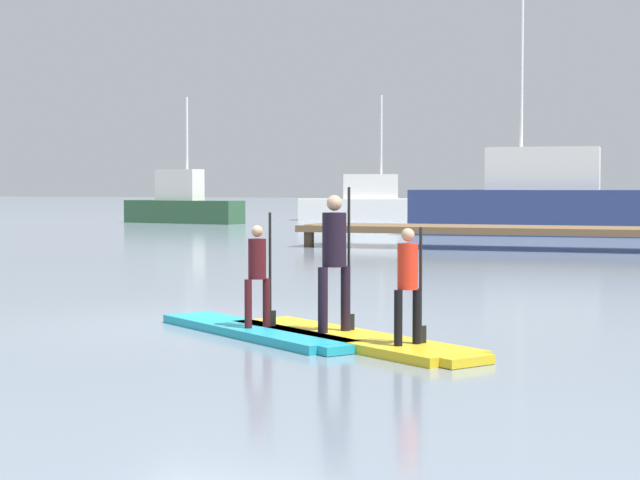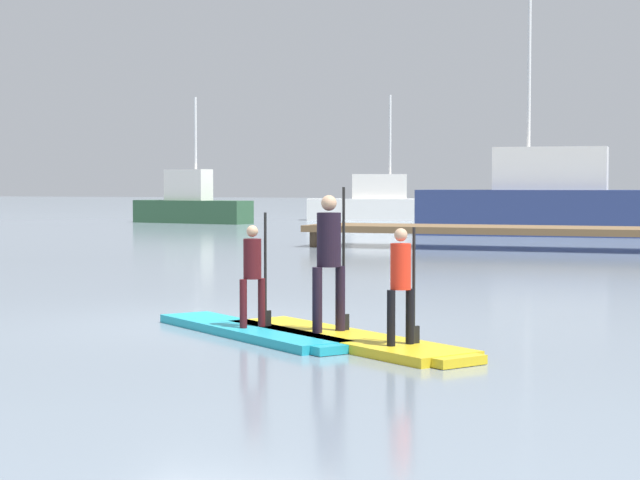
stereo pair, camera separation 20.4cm
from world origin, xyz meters
The scene contains 10 objects.
ground_plane centered at (0.00, 0.00, 0.00)m, with size 240.00×240.00×0.00m, color gray.
paddleboard_near centered at (0.93, -0.93, 0.05)m, with size 3.12×2.51×0.10m.
paddler_child_solo centered at (0.94, -0.92, 0.76)m, with size 0.30×0.35×1.31m.
paddleboard_far centered at (2.16, -1.19, 0.05)m, with size 3.45×2.70×0.10m.
paddler_adult centered at (1.89, -0.99, 0.97)m, with size 0.37×0.42×1.60m.
paddler_child_front centered at (2.91, -1.70, 0.77)m, with size 0.30×0.36×1.20m.
fishing_boat_white_large centered at (1.15, 25.30, 1.05)m, with size 10.19×3.05×8.99m.
fishing_boat_green_midground centered at (-16.14, 32.01, 0.83)m, with size 5.85×2.33×5.59m.
motor_boat_small_navy centered at (-9.26, 38.75, 0.76)m, with size 7.51×3.96×6.02m.
floating_dock centered at (0.84, 17.07, 0.51)m, with size 11.31×2.44×0.60m.
Camera 2 is at (5.90, -12.52, 1.74)m, focal length 62.15 mm.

